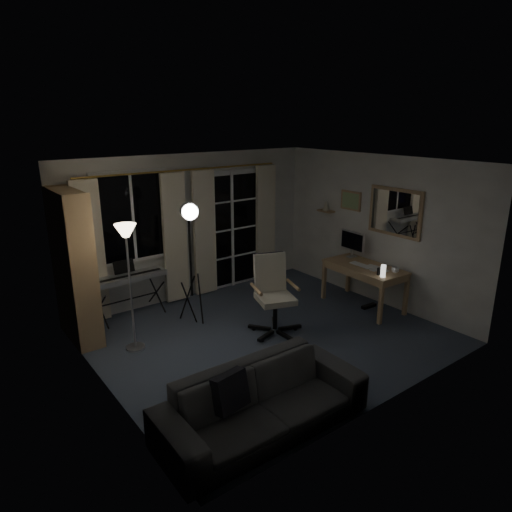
{
  "coord_description": "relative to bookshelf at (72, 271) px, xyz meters",
  "views": [
    {
      "loc": [
        -3.63,
        -4.55,
        2.96
      ],
      "look_at": [
        0.07,
        0.35,
        1.07
      ],
      "focal_mm": 32.0,
      "sensor_mm": 36.0,
      "label": 1
    }
  ],
  "objects": [
    {
      "name": "torchiere_lamp",
      "position": [
        0.5,
        -0.73,
        0.38
      ],
      "size": [
        0.33,
        0.33,
        1.69
      ],
      "rotation": [
        0.0,
        0.0,
        0.24
      ],
      "color": "#B2B2B7",
      "rests_on": "floor"
    },
    {
      "name": "keyboard_piano",
      "position": [
        0.82,
        0.2,
        -0.34
      ],
      "size": [
        1.18,
        0.59,
        0.85
      ],
      "rotation": [
        0.0,
        0.0,
        0.03
      ],
      "color": "black",
      "rests_on": "floor"
    },
    {
      "name": "desk_clutter",
      "position": [
        3.94,
        -1.83,
        -0.44
      ],
      "size": [
        0.43,
        0.78,
        0.88
      ],
      "rotation": [
        0.0,
        0.0,
        -0.05
      ],
      "color": "white",
      "rests_on": "desk"
    },
    {
      "name": "wall_shelf",
      "position": [
        4.29,
        -0.44,
        0.42
      ],
      "size": [
        0.16,
        0.3,
        0.18
      ],
      "color": "#A98159",
      "rests_on": "floor"
    },
    {
      "name": "monitor",
      "position": [
        4.2,
        -1.17,
        -0.03
      ],
      "size": [
        0.17,
        0.5,
        0.43
      ],
      "rotation": [
        0.0,
        0.0,
        -0.05
      ],
      "color": "silver",
      "rests_on": "desk"
    },
    {
      "name": "framed_print",
      "position": [
        4.36,
        -0.94,
        0.62
      ],
      "size": [
        0.03,
        0.42,
        0.32
      ],
      "color": "#A98159",
      "rests_on": "floor"
    },
    {
      "name": "bookshelf",
      "position": [
        0.0,
        0.0,
        0.0
      ],
      "size": [
        0.33,
        0.96,
        2.07
      ],
      "rotation": [
        0.0,
        0.0,
        0.0
      ],
      "color": "#A98159",
      "rests_on": "floor"
    },
    {
      "name": "wall_mirror",
      "position": [
        4.35,
        -1.84,
        0.57
      ],
      "size": [
        0.04,
        0.94,
        0.74
      ],
      "color": "#A98159",
      "rests_on": "floor"
    },
    {
      "name": "curtains",
      "position": [
        1.99,
        0.39,
        0.11
      ],
      "size": [
        3.6,
        0.07,
        2.13
      ],
      "color": "gold",
      "rests_on": "floor"
    },
    {
      "name": "floor",
      "position": [
        2.13,
        -1.49,
        -0.99
      ],
      "size": [
        4.5,
        4.0,
        0.02
      ],
      "primitive_type": "cube",
      "color": "#3D4559",
      "rests_on": "ground"
    },
    {
      "name": "french_door",
      "position": [
        2.88,
        0.48,
        0.04
      ],
      "size": [
        1.32,
        0.09,
        2.11
      ],
      "color": "white",
      "rests_on": "floor"
    },
    {
      "name": "studio_light",
      "position": [
        1.51,
        -0.51,
        0.51
      ],
      "size": [
        0.41,
        0.41,
        1.86
      ],
      "rotation": [
        0.0,
        0.0,
        -0.32
      ],
      "color": "black",
      "rests_on": "floor"
    },
    {
      "name": "office_chair",
      "position": [
        2.31,
        -1.38,
        -0.33
      ],
      "size": [
        0.77,
        0.78,
        1.12
      ],
      "rotation": [
        0.0,
        0.0,
        -0.33
      ],
      "color": "black",
      "rests_on": "floor"
    },
    {
      "name": "window",
      "position": [
        1.08,
        0.48,
        0.52
      ],
      "size": [
        1.2,
        0.08,
        1.4
      ],
      "color": "white",
      "rests_on": "floor"
    },
    {
      "name": "desk",
      "position": [
        4.01,
        -1.62,
        -0.38
      ],
      "size": [
        0.71,
        1.32,
        0.69
      ],
      "rotation": [
        0.0,
        0.0,
        -0.05
      ],
      "color": "tan",
      "rests_on": "floor"
    },
    {
      "name": "mug",
      "position": [
        4.11,
        -2.12,
        -0.23
      ],
      "size": [
        0.12,
        0.09,
        0.11
      ],
      "primitive_type": "imported",
      "rotation": [
        0.0,
        0.0,
        -0.05
      ],
      "color": "silver",
      "rests_on": "desk"
    },
    {
      "name": "sofa",
      "position": [
        0.84,
        -3.04,
        -0.57
      ],
      "size": [
        2.12,
        0.66,
        0.83
      ],
      "rotation": [
        0.0,
        0.0,
        -0.02
      ],
      "color": "#313234",
      "rests_on": "floor"
    }
  ]
}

